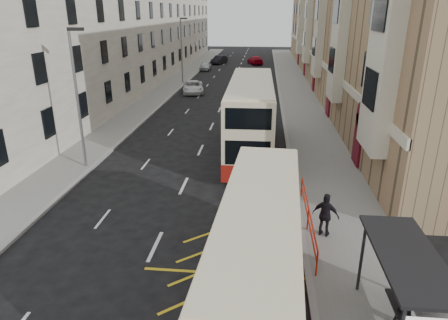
# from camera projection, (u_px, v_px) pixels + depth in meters

# --- Properties ---
(ground) EXTENTS (200.00, 200.00, 0.00)m
(ground) POSITION_uv_depth(u_px,v_px,m) (122.00, 317.00, 12.49)
(ground) COLOR black
(ground) RESTS_ON ground
(pavement_right) EXTENTS (4.00, 120.00, 0.15)m
(pavement_right) POSITION_uv_depth(u_px,v_px,m) (302.00, 106.00, 39.66)
(pavement_right) COLOR slate
(pavement_right) RESTS_ON ground
(pavement_left) EXTENTS (3.00, 120.00, 0.15)m
(pavement_left) POSITION_uv_depth(u_px,v_px,m) (149.00, 103.00, 41.10)
(pavement_left) COLOR slate
(pavement_left) RESTS_ON ground
(kerb_right) EXTENTS (0.25, 120.00, 0.15)m
(kerb_right) POSITION_uv_depth(u_px,v_px,m) (281.00, 106.00, 39.85)
(kerb_right) COLOR gray
(kerb_right) RESTS_ON ground
(kerb_left) EXTENTS (0.25, 120.00, 0.15)m
(kerb_left) POSITION_uv_depth(u_px,v_px,m) (164.00, 103.00, 40.96)
(kerb_left) COLOR gray
(kerb_left) RESTS_ON ground
(road_markings) EXTENTS (10.00, 110.00, 0.01)m
(road_markings) POSITION_uv_depth(u_px,v_px,m) (233.00, 81.00, 54.40)
(road_markings) COLOR silver
(road_markings) RESTS_ON ground
(terrace_right) EXTENTS (10.75, 79.00, 15.25)m
(terrace_right) POSITION_uv_depth(u_px,v_px,m) (350.00, 23.00, 50.73)
(terrace_right) COLOR #917754
(terrace_right) RESTS_ON ground
(terrace_left) EXTENTS (9.18, 79.00, 13.25)m
(terrace_left) POSITION_uv_depth(u_px,v_px,m) (135.00, 30.00, 53.82)
(terrace_left) COLOR silver
(terrace_left) RESTS_ON ground
(bus_shelter) EXTENTS (1.65, 4.25, 2.70)m
(bus_shelter) POSITION_uv_depth(u_px,v_px,m) (414.00, 286.00, 10.60)
(bus_shelter) COLOR black
(bus_shelter) RESTS_ON pavement_right
(guard_railing) EXTENTS (0.06, 6.56, 1.01)m
(guard_railing) POSITION_uv_depth(u_px,v_px,m) (308.00, 214.00, 16.96)
(guard_railing) COLOR red
(guard_railing) RESTS_ON pavement_right
(street_lamp_near) EXTENTS (0.93, 0.18, 8.00)m
(street_lamp_near) POSITION_uv_depth(u_px,v_px,m) (77.00, 92.00, 22.62)
(street_lamp_near) COLOR slate
(street_lamp_near) RESTS_ON pavement_left
(street_lamp_far) EXTENTS (0.93, 0.18, 8.00)m
(street_lamp_far) POSITION_uv_depth(u_px,v_px,m) (182.00, 47.00, 50.57)
(street_lamp_far) COLOR slate
(street_lamp_far) RESTS_ON pavement_left
(double_decker_front) EXTENTS (2.81, 9.99, 3.94)m
(double_decker_front) POSITION_uv_depth(u_px,v_px,m) (258.00, 259.00, 11.93)
(double_decker_front) COLOR beige
(double_decker_front) RESTS_ON ground
(double_decker_rear) EXTENTS (2.94, 12.16, 4.83)m
(double_decker_rear) POSITION_uv_depth(u_px,v_px,m) (251.00, 117.00, 26.09)
(double_decker_rear) COLOR beige
(double_decker_rear) RESTS_ON ground
(pedestrian_mid) EXTENTS (0.88, 0.73, 1.64)m
(pedestrian_mid) POSITION_uv_depth(u_px,v_px,m) (409.00, 305.00, 11.58)
(pedestrian_mid) COLOR black
(pedestrian_mid) RESTS_ON pavement_right
(pedestrian_far) EXTENTS (1.20, 0.86, 1.89)m
(pedestrian_far) POSITION_uv_depth(u_px,v_px,m) (326.00, 215.00, 16.41)
(pedestrian_far) COLOR black
(pedestrian_far) RESTS_ON pavement_right
(white_van) EXTENTS (3.13, 5.26, 1.37)m
(white_van) POSITION_uv_depth(u_px,v_px,m) (193.00, 87.00, 46.06)
(white_van) COLOR white
(white_van) RESTS_ON ground
(car_silver) EXTENTS (1.61, 3.99, 1.36)m
(car_silver) POSITION_uv_depth(u_px,v_px,m) (205.00, 66.00, 63.54)
(car_silver) COLOR #B7BAC0
(car_silver) RESTS_ON ground
(car_dark) EXTENTS (2.76, 4.62, 1.44)m
(car_dark) POSITION_uv_depth(u_px,v_px,m) (219.00, 60.00, 71.30)
(car_dark) COLOR black
(car_dark) RESTS_ON ground
(car_red) EXTENTS (3.23, 5.21, 1.41)m
(car_red) POSITION_uv_depth(u_px,v_px,m) (255.00, 60.00, 70.75)
(car_red) COLOR #A60013
(car_red) RESTS_ON ground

